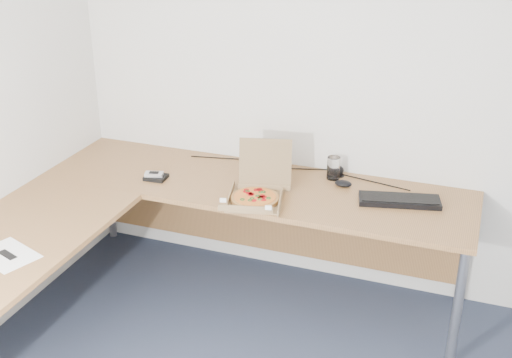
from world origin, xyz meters
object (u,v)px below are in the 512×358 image
at_px(pizza_box, 256,194).
at_px(keyboard, 399,200).
at_px(drinking_glass, 333,168).
at_px(wallet, 156,177).
at_px(desk, 172,211).

xyz_separation_m(pizza_box, keyboard, (0.74, 0.24, -0.02)).
bearing_deg(drinking_glass, wallet, -159.56).
xyz_separation_m(drinking_glass, keyboard, (0.42, -0.19, -0.05)).
height_order(drinking_glass, wallet, drinking_glass).
bearing_deg(keyboard, drinking_glass, 142.60).
distance_m(desk, keyboard, 1.24).
bearing_deg(pizza_box, desk, -164.83).
bearing_deg(pizza_box, wallet, 160.17).
distance_m(pizza_box, wallet, 0.66).
xyz_separation_m(keyboard, wallet, (-1.39, -0.18, -0.00)).
height_order(drinking_glass, keyboard, drinking_glass).
bearing_deg(wallet, desk, -52.99).
distance_m(drinking_glass, keyboard, 0.46).
distance_m(desk, wallet, 0.38).
distance_m(pizza_box, keyboard, 0.78).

